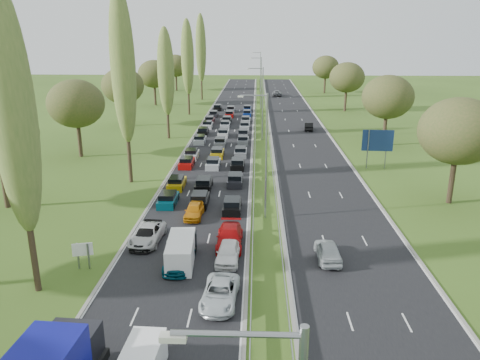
{
  "coord_description": "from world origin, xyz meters",
  "views": [
    {
      "loc": [
        3.6,
        0.71,
        17.03
      ],
      "look_at": [
        1.78,
        50.46,
        1.5
      ],
      "focal_mm": 35.0,
      "sensor_mm": 36.0,
      "label": 1
    }
  ],
  "objects_px": {
    "near_car_2": "(147,234)",
    "direction_sign": "(378,142)",
    "white_van_rear": "(181,250)",
    "info_sign": "(83,252)",
    "near_car_3": "(146,236)"
  },
  "relations": [
    {
      "from": "direction_sign",
      "to": "near_car_2",
      "type": "bearing_deg",
      "value": -136.25
    },
    {
      "from": "direction_sign",
      "to": "near_car_3",
      "type": "bearing_deg",
      "value": -135.92
    },
    {
      "from": "near_car_2",
      "to": "white_van_rear",
      "type": "distance_m",
      "value": 5.05
    },
    {
      "from": "near_car_2",
      "to": "white_van_rear",
      "type": "height_order",
      "value": "white_van_rear"
    },
    {
      "from": "near_car_2",
      "to": "direction_sign",
      "type": "distance_m",
      "value": 34.81
    },
    {
      "from": "near_car_3",
      "to": "info_sign",
      "type": "relative_size",
      "value": 2.19
    },
    {
      "from": "near_car_3",
      "to": "info_sign",
      "type": "xyz_separation_m",
      "value": [
        -3.71,
        -4.58,
        0.68
      ]
    },
    {
      "from": "near_car_2",
      "to": "near_car_3",
      "type": "distance_m",
      "value": 0.31
    },
    {
      "from": "near_car_2",
      "to": "direction_sign",
      "type": "xyz_separation_m",
      "value": [
        25.06,
        24.0,
        2.84
      ]
    },
    {
      "from": "near_car_2",
      "to": "direction_sign",
      "type": "height_order",
      "value": "direction_sign"
    },
    {
      "from": "info_sign",
      "to": "direction_sign",
      "type": "relative_size",
      "value": 0.4
    },
    {
      "from": "near_car_3",
      "to": "direction_sign",
      "type": "relative_size",
      "value": 0.88
    },
    {
      "from": "near_car_2",
      "to": "near_car_3",
      "type": "height_order",
      "value": "near_car_2"
    },
    {
      "from": "info_sign",
      "to": "white_van_rear",
      "type": "bearing_deg",
      "value": 9.91
    },
    {
      "from": "white_van_rear",
      "to": "info_sign",
      "type": "relative_size",
      "value": 2.39
    }
  ]
}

